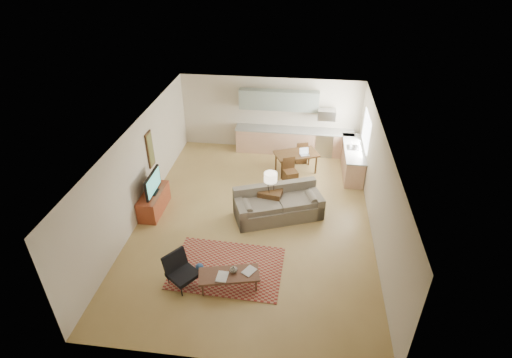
# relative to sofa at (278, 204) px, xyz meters

# --- Properties ---
(room) EXTENTS (9.00, 9.00, 9.00)m
(room) POSITION_rel_sofa_xyz_m (-0.66, -0.19, 0.91)
(room) COLOR #9E7F45
(room) RESTS_ON ground
(kitchen_counter_back) EXTENTS (4.26, 0.64, 0.92)m
(kitchen_counter_back) POSITION_rel_sofa_xyz_m (0.24, 3.99, 0.02)
(kitchen_counter_back) COLOR tan
(kitchen_counter_back) RESTS_ON ground
(kitchen_counter_right) EXTENTS (0.64, 2.26, 0.92)m
(kitchen_counter_right) POSITION_rel_sofa_xyz_m (2.27, 2.81, 0.02)
(kitchen_counter_right) COLOR tan
(kitchen_counter_right) RESTS_ON ground
(kitchen_range) EXTENTS (0.62, 0.62, 0.90)m
(kitchen_range) POSITION_rel_sofa_xyz_m (1.34, 3.99, 0.01)
(kitchen_range) COLOR #A5A8AD
(kitchen_range) RESTS_ON ground
(kitchen_microwave) EXTENTS (0.62, 0.40, 0.35)m
(kitchen_microwave) POSITION_rel_sofa_xyz_m (1.34, 4.01, 1.11)
(kitchen_microwave) COLOR #A5A8AD
(kitchen_microwave) RESTS_ON room
(upper_cabinets) EXTENTS (2.80, 0.34, 0.70)m
(upper_cabinets) POSITION_rel_sofa_xyz_m (-0.36, 4.14, 1.51)
(upper_cabinets) COLOR gray
(upper_cabinets) RESTS_ON room
(window_right) EXTENTS (0.02, 1.40, 1.05)m
(window_right) POSITION_rel_sofa_xyz_m (2.57, 2.81, 1.11)
(window_right) COLOR white
(window_right) RESTS_ON room
(wall_art_left) EXTENTS (0.06, 0.42, 1.10)m
(wall_art_left) POSITION_rel_sofa_xyz_m (-3.87, 0.71, 1.11)
(wall_art_left) COLOR olive
(wall_art_left) RESTS_ON room
(triptych) EXTENTS (1.70, 0.04, 0.50)m
(triptych) POSITION_rel_sofa_xyz_m (-0.76, 4.28, 1.31)
(triptych) COLOR beige
(triptych) RESTS_ON room
(rug) EXTENTS (2.74, 1.95, 0.02)m
(rug) POSITION_rel_sofa_xyz_m (-1.07, -2.24, -0.43)
(rug) COLOR maroon
(rug) RESTS_ON floor
(sofa) EXTENTS (2.78, 1.96, 0.89)m
(sofa) POSITION_rel_sofa_xyz_m (0.00, 0.00, 0.00)
(sofa) COLOR #696051
(sofa) RESTS_ON floor
(coffee_table) EXTENTS (1.47, 0.85, 0.42)m
(coffee_table) POSITION_rel_sofa_xyz_m (-0.90, -2.82, -0.24)
(coffee_table) COLOR #4E2E1E
(coffee_table) RESTS_ON floor
(book_a) EXTENTS (0.28, 0.36, 0.03)m
(book_a) POSITION_rel_sofa_xyz_m (-1.16, -2.94, -0.02)
(book_a) COLOR maroon
(book_a) RESTS_ON coffee_table
(book_b) EXTENTS (0.52, 0.53, 0.02)m
(book_b) POSITION_rel_sofa_xyz_m (-0.56, -2.63, -0.02)
(book_b) COLOR navy
(book_b) RESTS_ON coffee_table
(vase) EXTENTS (0.26, 0.26, 0.18)m
(vase) POSITION_rel_sofa_xyz_m (-0.81, -2.74, 0.06)
(vase) COLOR black
(vase) RESTS_ON coffee_table
(armchair) EXTENTS (0.97, 0.97, 0.80)m
(armchair) POSITION_rel_sofa_xyz_m (-1.97, -2.88, -0.05)
(armchair) COLOR black
(armchair) RESTS_ON floor
(tv_credenza) EXTENTS (0.53, 1.38, 0.64)m
(tv_credenza) POSITION_rel_sofa_xyz_m (-3.62, -0.17, -0.13)
(tv_credenza) COLOR maroon
(tv_credenza) RESTS_ON floor
(tv) EXTENTS (0.11, 1.06, 0.64)m
(tv) POSITION_rel_sofa_xyz_m (-3.57, -0.17, 0.51)
(tv) COLOR black
(tv) RESTS_ON tv_credenza
(console_table) EXTENTS (0.71, 0.53, 0.76)m
(console_table) POSITION_rel_sofa_xyz_m (-0.25, 0.16, -0.06)
(console_table) COLOR #3A2412
(console_table) RESTS_ON floor
(table_lamp) EXTENTS (0.45, 0.45, 0.61)m
(table_lamp) POSITION_rel_sofa_xyz_m (-0.25, 0.16, 0.62)
(table_lamp) COLOR beige
(table_lamp) RESTS_ON console_table
(dining_table) EXTENTS (1.61, 1.30, 0.71)m
(dining_table) POSITION_rel_sofa_xyz_m (0.39, 2.59, -0.09)
(dining_table) COLOR #3A2412
(dining_table) RESTS_ON floor
(dining_chair_near) EXTENTS (0.55, 0.56, 0.86)m
(dining_chair_near) POSITION_rel_sofa_xyz_m (0.25, 1.87, -0.02)
(dining_chair_near) COLOR #3A2412
(dining_chair_near) RESTS_ON floor
(dining_chair_far) EXTENTS (0.50, 0.51, 0.83)m
(dining_chair_far) POSITION_rel_sofa_xyz_m (0.53, 3.32, -0.03)
(dining_chair_far) COLOR #3A2412
(dining_chair_far) RESTS_ON floor
(laptop) EXTENTS (0.36, 0.31, 0.22)m
(laptop) POSITION_rel_sofa_xyz_m (0.67, 2.50, 0.38)
(laptop) COLOR #A5A8AD
(laptop) RESTS_ON dining_table
(soap_bottle) EXTENTS (0.11, 0.11, 0.19)m
(soap_bottle) POSITION_rel_sofa_xyz_m (2.17, 2.90, 0.57)
(soap_bottle) COLOR beige
(soap_bottle) RESTS_ON kitchen_counter_right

